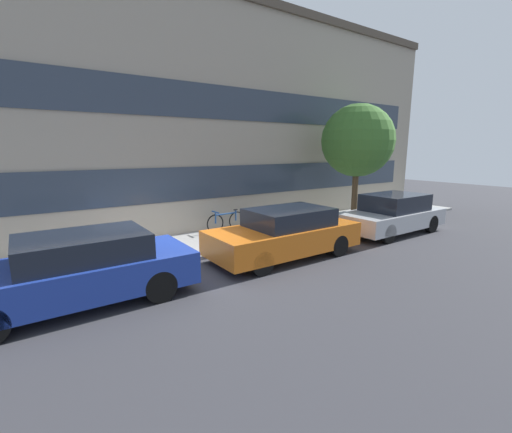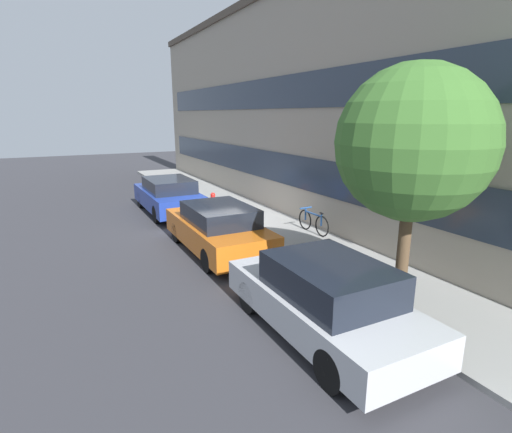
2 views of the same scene
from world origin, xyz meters
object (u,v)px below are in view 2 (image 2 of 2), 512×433
object	(u,v)px
parked_car_blue	(169,195)
parked_car_orange	(218,228)
parked_car_silver	(325,299)
street_tree	(414,144)
bicycle	(313,221)
fire_hydrant	(213,201)

from	to	relation	value
parked_car_blue	parked_car_orange	size ratio (longest dim) A/B	1.02
parked_car_blue	parked_car_orange	world-z (taller)	parked_car_blue
parked_car_silver	street_tree	size ratio (longest dim) A/B	0.91
parked_car_blue	bicycle	size ratio (longest dim) A/B	2.82
parked_car_blue	parked_car_silver	distance (m)	9.85
fire_hydrant	parked_car_orange	bearing A→B (deg)	-19.39
fire_hydrant	parked_car_silver	bearing A→B (deg)	-9.43
parked_car_silver	street_tree	xyz separation A→B (m)	(0.05, 1.70, 2.52)
parked_car_silver	bicycle	distance (m)	5.78
fire_hydrant	street_tree	distance (m)	9.58
parked_car_silver	bicycle	xyz separation A→B (m)	(-4.83, 3.17, -0.20)
parked_car_blue	street_tree	size ratio (longest dim) A/B	0.96
parked_car_silver	bicycle	size ratio (longest dim) A/B	2.68
parked_car_orange	bicycle	world-z (taller)	parked_car_orange
bicycle	fire_hydrant	bearing A→B (deg)	19.50
fire_hydrant	street_tree	bearing A→B (deg)	1.13
parked_car_blue	bicycle	xyz separation A→B (m)	(5.01, 3.17, -0.21)
parked_car_blue	parked_car_silver	bearing A→B (deg)	-180.00
bicycle	street_tree	size ratio (longest dim) A/B	0.34
bicycle	parked_car_orange	bearing A→B (deg)	88.79
street_tree	parked_car_silver	bearing A→B (deg)	-91.58
fire_hydrant	parked_car_blue	bearing A→B (deg)	-115.45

